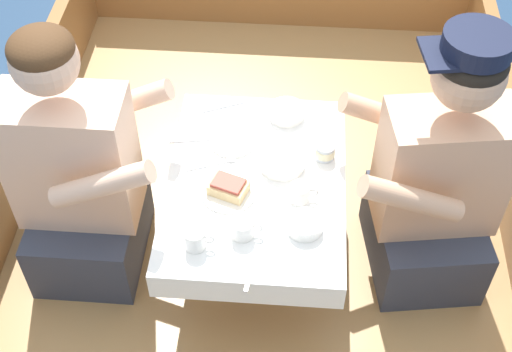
% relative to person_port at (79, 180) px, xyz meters
% --- Properties ---
extents(ground_plane, '(60.00, 60.00, 0.00)m').
position_rel_person_port_xyz_m(ground_plane, '(0.59, 0.09, -0.72)').
color(ground_plane, navy).
extents(boat_deck, '(1.97, 2.89, 0.32)m').
position_rel_person_port_xyz_m(boat_deck, '(0.59, 0.09, -0.56)').
color(boat_deck, '#A87F4C').
rests_on(boat_deck, ground_plane).
extents(cockpit_table, '(0.58, 0.81, 0.44)m').
position_rel_person_port_xyz_m(cockpit_table, '(0.59, 0.01, -0.02)').
color(cockpit_table, '#B2B2B7').
rests_on(cockpit_table, boat_deck).
extents(person_port, '(0.52, 0.44, 1.00)m').
position_rel_person_port_xyz_m(person_port, '(0.00, 0.00, 0.00)').
color(person_port, '#333847').
rests_on(person_port, boat_deck).
extents(person_starboard, '(0.57, 0.51, 1.02)m').
position_rel_person_port_xyz_m(person_starboard, '(1.18, 0.06, 0.01)').
color(person_starboard, '#333847').
rests_on(person_starboard, boat_deck).
extents(plate_sandwich, '(0.18, 0.18, 0.01)m').
position_rel_person_port_xyz_m(plate_sandwich, '(0.51, -0.05, 0.04)').
color(plate_sandwich, white).
rests_on(plate_sandwich, cockpit_table).
extents(plate_bread, '(0.16, 0.16, 0.01)m').
position_rel_person_port_xyz_m(plate_bread, '(0.50, 0.18, 0.04)').
color(plate_bread, white).
rests_on(plate_bread, cockpit_table).
extents(sandwich, '(0.14, 0.12, 0.05)m').
position_rel_person_port_xyz_m(sandwich, '(0.51, -0.05, 0.06)').
color(sandwich, '#E0BC7F').
rests_on(sandwich, plate_sandwich).
extents(bowl_port_near, '(0.15, 0.15, 0.04)m').
position_rel_person_port_xyz_m(bowl_port_near, '(0.67, 0.08, 0.05)').
color(bowl_port_near, white).
rests_on(bowl_port_near, cockpit_table).
extents(bowl_starboard_near, '(0.11, 0.11, 0.04)m').
position_rel_person_port_xyz_m(bowl_starboard_near, '(0.76, -0.18, 0.05)').
color(bowl_starboard_near, white).
rests_on(bowl_starboard_near, cockpit_table).
extents(bowl_center_far, '(0.13, 0.13, 0.04)m').
position_rel_person_port_xyz_m(bowl_center_far, '(0.68, 0.33, 0.05)').
color(bowl_center_far, white).
rests_on(bowl_center_far, cockpit_table).
extents(coffee_cup_port, '(0.09, 0.06, 0.06)m').
position_rel_person_port_xyz_m(coffee_cup_port, '(0.74, -0.06, 0.06)').
color(coffee_cup_port, white).
rests_on(coffee_cup_port, cockpit_table).
extents(coffee_cup_starboard, '(0.10, 0.07, 0.06)m').
position_rel_person_port_xyz_m(coffee_cup_starboard, '(0.57, -0.21, 0.06)').
color(coffee_cup_starboard, white).
rests_on(coffee_cup_starboard, cockpit_table).
extents(coffee_cup_center, '(0.09, 0.06, 0.07)m').
position_rel_person_port_xyz_m(coffee_cup_center, '(0.43, -0.27, 0.07)').
color(coffee_cup_center, white).
rests_on(coffee_cup_center, cockpit_table).
extents(tin_can, '(0.07, 0.07, 0.05)m').
position_rel_person_port_xyz_m(tin_can, '(0.81, 0.14, 0.06)').
color(tin_can, silver).
rests_on(tin_can, cockpit_table).
extents(utensil_spoon_center, '(0.17, 0.04, 0.01)m').
position_rel_person_port_xyz_m(utensil_spoon_center, '(0.39, 0.19, 0.03)').
color(utensil_spoon_center, silver).
rests_on(utensil_spoon_center, cockpit_table).
extents(utensil_knife_port, '(0.03, 0.17, 0.00)m').
position_rel_person_port_xyz_m(utensil_knife_port, '(0.61, -0.33, 0.03)').
color(utensil_knife_port, silver).
rests_on(utensil_knife_port, cockpit_table).
extents(utensil_spoon_port, '(0.16, 0.07, 0.01)m').
position_rel_person_port_xyz_m(utensil_spoon_port, '(0.46, 0.08, 0.03)').
color(utensil_spoon_port, silver).
rests_on(utensil_spoon_port, cockpit_table).
extents(utensil_knife_starboard, '(0.16, 0.08, 0.00)m').
position_rel_person_port_xyz_m(utensil_knife_starboard, '(0.44, 0.36, 0.03)').
color(utensil_knife_starboard, silver).
rests_on(utensil_knife_starboard, cockpit_table).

